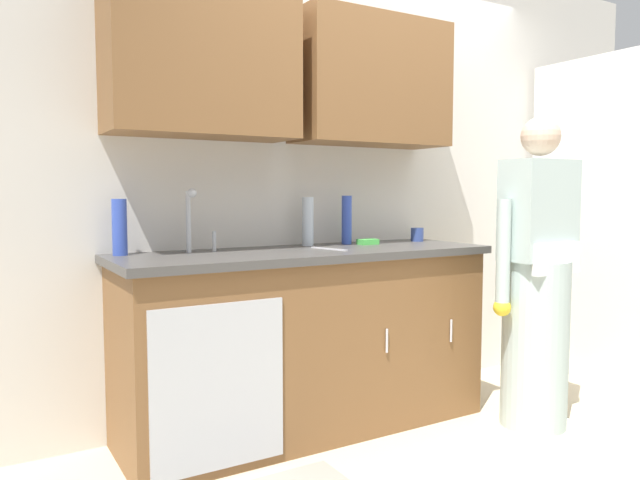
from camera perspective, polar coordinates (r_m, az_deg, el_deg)
The scene contains 13 objects.
ground_plane at distance 3.12m, azimuth 14.91°, elevation -18.89°, with size 9.00×9.00×0.00m, color beige.
kitchen_wall_with_uppers at distance 3.56m, azimuth 2.18°, elevation 8.40°, with size 4.80×0.44×2.70m.
closet_door_panel at distance 4.26m, azimuth 25.07°, elevation 1.62°, with size 1.10×0.04×2.10m, color silver.
counter_cabinet at distance 3.19m, azimuth -1.30°, elevation -9.73°, with size 1.90×0.62×0.90m.
countertop at distance 3.11m, azimuth -1.28°, elevation -1.28°, with size 1.96×0.66×0.04m, color #474442.
sink at distance 2.89m, azimuth -10.58°, elevation -1.68°, with size 0.50×0.36×0.35m.
person_at_sink at distance 3.38m, azimuth 19.68°, elevation -4.97°, with size 0.55×0.34×1.62m.
bottle_water_tall at distance 3.42m, azimuth 2.53°, elevation 1.89°, with size 0.06×0.06×0.27m, color #334CB2.
bottle_dish_liquid at distance 3.32m, azimuth -1.15°, elevation 1.75°, with size 0.06×0.06×0.27m, color silver.
bottle_soap at distance 2.96m, azimuth -18.34°, elevation 1.15°, with size 0.07×0.07×0.26m, color #334CB2.
cup_by_sink at distance 3.68m, azimuth 9.13°, elevation 0.50°, with size 0.08×0.08×0.08m, color #33478C.
knife_on_counter at distance 3.12m, azimuth 0.85°, elevation -0.83°, with size 0.24×0.02×0.01m, color silver.
sponge at distance 3.42m, azimuth 4.52°, elevation -0.17°, with size 0.11×0.07×0.03m, color #4CBF4C.
Camera 1 is at (-2.07, -1.99, 1.23)m, focal length 34.02 mm.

